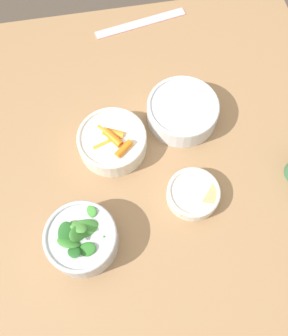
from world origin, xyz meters
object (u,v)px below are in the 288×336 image
object	(u,v)px
bowl_cookies	(194,194)
bowl_greens	(82,239)
bowl_carrots	(112,141)
ruler	(141,23)
bowl_beans_hotdog	(182,111)

from	to	relation	value
bowl_cookies	bowl_greens	bearing A→B (deg)	-166.61
bowl_carrots	bowl_greens	distance (m)	0.25
ruler	bowl_cookies	bearing A→B (deg)	-87.24
bowl_greens	bowl_beans_hotdog	size ratio (longest dim) A/B	0.87
bowl_carrots	bowl_beans_hotdog	xyz separation A→B (m)	(0.18, 0.05, -0.00)
bowl_beans_hotdog	bowl_cookies	world-z (taller)	bowl_beans_hotdog
bowl_beans_hotdog	bowl_cookies	distance (m)	0.22
bowl_cookies	ruler	size ratio (longest dim) A/B	0.45
ruler	bowl_carrots	bearing A→B (deg)	-109.54
bowl_carrots	bowl_greens	bearing A→B (deg)	-113.37
bowl_greens	bowl_cookies	size ratio (longest dim) A/B	1.27
bowl_greens	bowl_beans_hotdog	distance (m)	0.40
ruler	bowl_greens	bearing A→B (deg)	-110.98
bowl_greens	ruler	distance (m)	0.66
bowl_greens	bowl_cookies	distance (m)	0.27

